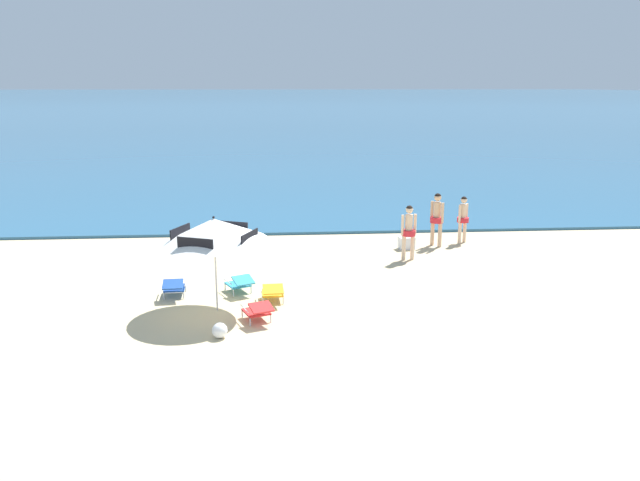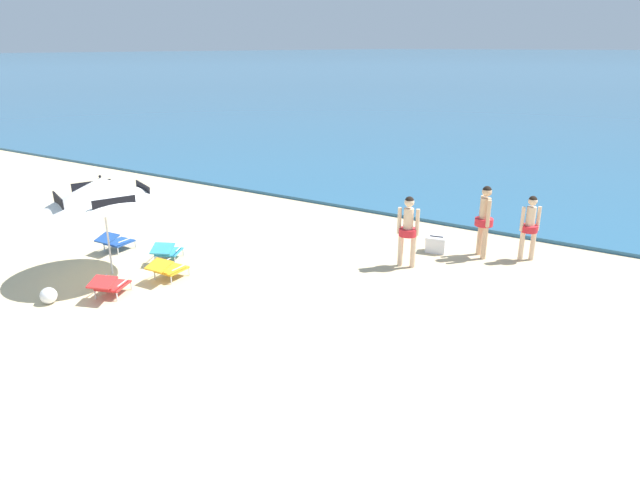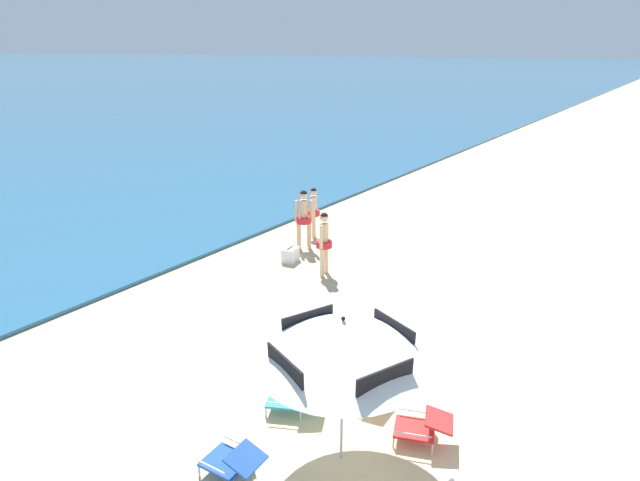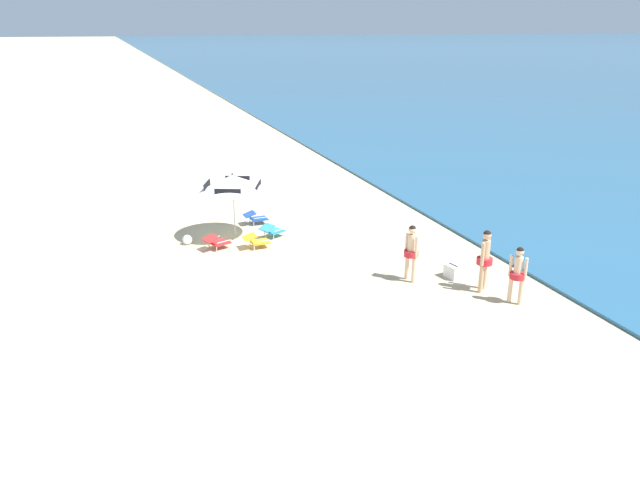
{
  "view_description": "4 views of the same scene",
  "coord_description": "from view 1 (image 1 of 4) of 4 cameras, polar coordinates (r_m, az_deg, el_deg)",
  "views": [
    {
      "loc": [
        -2.61,
        -12.15,
        5.22
      ],
      "look_at": [
        -1.24,
        5.82,
        0.7
      ],
      "focal_mm": 34.83,
      "sensor_mm": 36.0,
      "label": 1
    },
    {
      "loc": [
        6.31,
        -5.42,
        4.93
      ],
      "look_at": [
        0.11,
        4.36,
        0.87
      ],
      "focal_mm": 31.27,
      "sensor_mm": 36.0,
      "label": 2
    },
    {
      "loc": [
        -9.4,
        -1.37,
        5.62
      ],
      "look_at": [
        0.88,
        5.7,
        1.19
      ],
      "focal_mm": 30.29,
      "sensor_mm": 36.0,
      "label": 3
    },
    {
      "loc": [
        15.73,
        -1.86,
        7.06
      ],
      "look_at": [
        0.34,
        3.61,
        1.15
      ],
      "focal_mm": 33.57,
      "sensor_mm": 36.0,
      "label": 4
    }
  ],
  "objects": [
    {
      "name": "person_standing_beside",
      "position": [
        19.07,
        8.16,
        1.09
      ],
      "size": [
        0.5,
        0.42,
        1.7
      ],
      "color": "beige",
      "rests_on": "ground"
    },
    {
      "name": "person_wading_in",
      "position": [
        20.87,
        10.69,
        2.25
      ],
      "size": [
        0.44,
        0.44,
        1.79
      ],
      "color": "#D8A87F",
      "rests_on": "ground"
    },
    {
      "name": "lounge_chair_spare_folded",
      "position": [
        15.38,
        -4.37,
        -4.71
      ],
      "size": [
        0.61,
        0.89,
        0.5
      ],
      "color": "gold",
      "rests_on": "ground"
    },
    {
      "name": "ground_plane",
      "position": [
        13.48,
        7.23,
        -8.84
      ],
      "size": [
        800.0,
        800.0,
        0.0
      ],
      "primitive_type": "plane",
      "color": "#CCB78C"
    },
    {
      "name": "lounge_chair_beside_umbrella",
      "position": [
        14.19,
        -5.72,
        -6.39
      ],
      "size": [
        0.8,
        0.98,
        0.49
      ],
      "color": "red",
      "rests_on": "ground"
    },
    {
      "name": "lounge_chair_facing_sea",
      "position": [
        16.14,
        -13.27,
        -4.15
      ],
      "size": [
        0.61,
        0.9,
        0.5
      ],
      "color": "#1E4799",
      "rests_on": "ground"
    },
    {
      "name": "beach_ball",
      "position": [
        13.47,
        -9.2,
        -8.16
      ],
      "size": [
        0.33,
        0.33,
        0.33
      ],
      "primitive_type": "sphere",
      "color": "white",
      "rests_on": "ground"
    },
    {
      "name": "cooler_box",
      "position": [
        20.53,
        7.94,
        -0.22
      ],
      "size": [
        0.55,
        0.44,
        0.43
      ],
      "color": "white",
      "rests_on": "ground"
    },
    {
      "name": "beach_umbrella_striped_main",
      "position": [
        14.56,
        -9.71,
        0.92
      ],
      "size": [
        3.34,
        3.33,
        2.3
      ],
      "color": "silver",
      "rests_on": "ground"
    },
    {
      "name": "lounge_chair_under_umbrella",
      "position": [
        16.14,
        -7.38,
        -3.88
      ],
      "size": [
        0.85,
        1.01,
        0.5
      ],
      "color": "teal",
      "rests_on": "ground"
    },
    {
      "name": "ocean_water",
      "position": [
        421.7,
        -4.12,
        13.33
      ],
      "size": [
        800.0,
        800.0,
        0.1
      ],
      "primitive_type": "cube",
      "color": "#285B7F",
      "rests_on": "ground"
    },
    {
      "name": "person_standing_near_shore",
      "position": [
        21.5,
        13.01,
        2.19
      ],
      "size": [
        0.4,
        0.39,
        1.61
      ],
      "color": "beige",
      "rests_on": "ground"
    }
  ]
}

